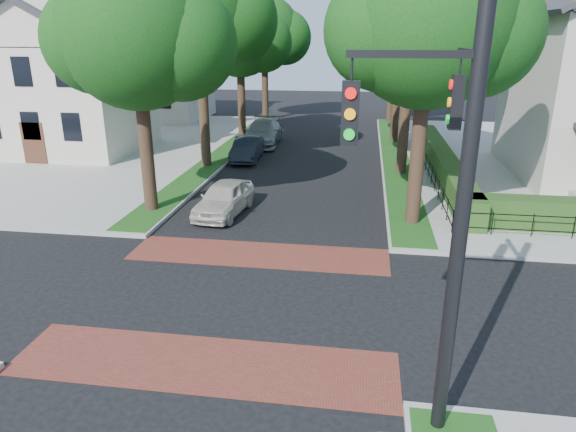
% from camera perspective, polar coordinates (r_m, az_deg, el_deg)
% --- Properties ---
extents(ground, '(120.00, 120.00, 0.00)m').
position_cam_1_polar(ground, '(15.18, -5.71, -9.09)').
color(ground, black).
rests_on(ground, ground).
extents(sidewalk_nw, '(30.00, 30.00, 0.15)m').
position_cam_1_polar(sidewalk_nw, '(39.94, -26.94, 6.99)').
color(sidewalk_nw, gray).
rests_on(sidewalk_nw, ground).
extents(crosswalk_far, '(9.00, 2.20, 0.01)m').
position_cam_1_polar(crosswalk_far, '(17.98, -3.25, -4.29)').
color(crosswalk_far, maroon).
rests_on(crosswalk_far, ground).
extents(crosswalk_near, '(9.00, 2.20, 0.01)m').
position_cam_1_polar(crosswalk_near, '(12.57, -9.36, -15.90)').
color(crosswalk_near, maroon).
rests_on(crosswalk_near, ground).
extents(grass_strip_ne, '(1.60, 29.80, 0.02)m').
position_cam_1_polar(grass_strip_ne, '(32.83, 11.82, 6.56)').
color(grass_strip_ne, '#1E4A15').
rests_on(grass_strip_ne, sidewalk_ne).
extents(grass_strip_nw, '(1.60, 29.80, 0.02)m').
position_cam_1_polar(grass_strip_nw, '(33.95, -6.82, 7.25)').
color(grass_strip_nw, '#1E4A15').
rests_on(grass_strip_nw, sidewalk_nw).
extents(tree_right_near, '(7.75, 6.67, 10.66)m').
position_cam_1_polar(tree_right_near, '(20.26, 15.60, 19.89)').
color(tree_right_near, black).
rests_on(tree_right_near, sidewalk_ne).
extents(tree_right_mid, '(8.25, 7.09, 11.22)m').
position_cam_1_polar(tree_right_mid, '(28.25, 13.81, 20.43)').
color(tree_right_mid, black).
rests_on(tree_right_mid, sidewalk_ne).
extents(tree_right_far, '(7.25, 6.23, 9.74)m').
position_cam_1_polar(tree_right_far, '(37.19, 12.50, 18.48)').
color(tree_right_far, black).
rests_on(tree_right_far, sidewalk_ne).
extents(tree_right_back, '(7.50, 6.45, 10.20)m').
position_cam_1_polar(tree_right_back, '(46.19, 11.86, 19.06)').
color(tree_right_back, black).
rests_on(tree_right_back, sidewalk_ne).
extents(tree_left_near, '(7.50, 6.45, 10.20)m').
position_cam_1_polar(tree_left_near, '(21.99, -16.06, 18.82)').
color(tree_left_near, black).
rests_on(tree_left_near, sidewalk_nw).
extents(tree_left_mid, '(8.00, 6.88, 11.48)m').
position_cam_1_polar(tree_left_mid, '(29.53, -9.55, 21.33)').
color(tree_left_mid, black).
rests_on(tree_left_mid, sidewalk_nw).
extents(tree_left_far, '(7.00, 6.02, 9.86)m').
position_cam_1_polar(tree_left_far, '(38.16, -5.17, 19.16)').
color(tree_left_far, black).
rests_on(tree_left_far, sidewalk_nw).
extents(tree_left_back, '(7.75, 6.66, 10.44)m').
position_cam_1_polar(tree_left_back, '(46.98, -2.46, 19.60)').
color(tree_left_back, black).
rests_on(tree_left_back, sidewalk_nw).
extents(hedge_main_road, '(1.00, 18.00, 1.20)m').
position_cam_1_polar(hedge_main_road, '(28.96, 16.84, 5.65)').
color(hedge_main_road, '#1E3E15').
rests_on(hedge_main_road, sidewalk_ne).
extents(fence_main_road, '(0.06, 18.00, 0.90)m').
position_cam_1_polar(fence_main_road, '(28.89, 15.23, 5.46)').
color(fence_main_road, black).
rests_on(fence_main_road, sidewalk_ne).
extents(house_left_near, '(10.00, 9.00, 10.14)m').
position_cam_1_polar(house_left_near, '(36.31, -23.72, 14.39)').
color(house_left_near, beige).
rests_on(house_left_near, sidewalk_nw).
extents(house_left_far, '(10.00, 9.00, 10.14)m').
position_cam_1_polar(house_left_far, '(48.78, -14.93, 16.20)').
color(house_left_far, beige).
rests_on(house_left_far, sidewalk_nw).
extents(traffic_signal, '(2.17, 2.00, 8.00)m').
position_cam_1_polar(traffic_signal, '(8.97, 17.45, 2.27)').
color(traffic_signal, black).
rests_on(traffic_signal, sidewalk_se).
extents(parked_car_front, '(2.10, 4.29, 1.41)m').
position_cam_1_polar(parked_car_front, '(21.96, -7.12, 1.99)').
color(parked_car_front, beige).
rests_on(parked_car_front, ground).
extents(parked_car_middle, '(1.69, 4.36, 1.42)m').
position_cam_1_polar(parked_car_middle, '(31.64, -4.56, 7.45)').
color(parked_car_middle, '#1E242D').
rests_on(parked_car_middle, ground).
extents(parked_car_rear, '(2.61, 5.84, 1.66)m').
position_cam_1_polar(parked_car_rear, '(36.30, -2.83, 9.23)').
color(parked_car_rear, gray).
rests_on(parked_car_rear, ground).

